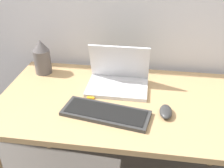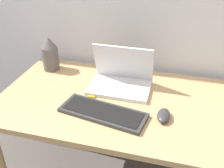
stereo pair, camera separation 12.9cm
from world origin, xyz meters
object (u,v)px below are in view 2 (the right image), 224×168
at_px(laptop, 121,79).
at_px(mouse, 164,115).
at_px(keyboard, 103,112).
at_px(vase, 50,54).
at_px(mp3_player, 92,95).

xyz_separation_m(laptop, mouse, (0.26, -0.23, -0.03)).
bearing_deg(keyboard, laptop, 84.63).
bearing_deg(vase, mp3_player, -33.28).
relative_size(vase, mp3_player, 4.36).
distance_m(keyboard, mp3_player, 0.17).
bearing_deg(vase, laptop, -11.64).
bearing_deg(mouse, mp3_player, 165.88).
distance_m(keyboard, mouse, 0.28).
bearing_deg(mouse, keyboard, -171.59).
relative_size(laptop, keyboard, 0.75).
bearing_deg(mouse, vase, 156.09).
bearing_deg(keyboard, vase, 140.74).
relative_size(laptop, mp3_player, 6.83).
height_order(vase, mp3_player, vase).
bearing_deg(laptop, mp3_player, -134.23).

